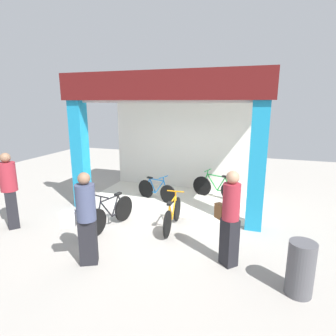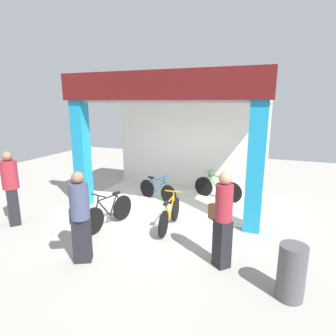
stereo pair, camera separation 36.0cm
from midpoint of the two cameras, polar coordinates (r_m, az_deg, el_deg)
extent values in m
plane|color=#9E9991|center=(7.54, -0.46, -9.63)|extent=(18.19, 18.19, 0.00)
cube|color=beige|center=(8.70, 2.78, -6.39)|extent=(5.10, 2.65, 0.02)
cube|color=silver|center=(9.57, 5.41, 4.53)|extent=(5.10, 0.12, 2.98)
cube|color=#198CBF|center=(8.25, -15.92, 2.67)|extent=(0.37, 0.36, 2.98)
cube|color=#198CBF|center=(6.62, 18.87, -0.09)|extent=(0.37, 0.36, 2.98)
cube|color=#591414|center=(6.82, -1.00, 16.48)|extent=(5.30, 0.20, 0.68)
cube|color=silver|center=(8.19, 3.02, 13.35)|extent=(5.10, 2.65, 0.06)
cylinder|color=black|center=(8.82, -3.12, -4.23)|extent=(0.55, 0.23, 0.57)
cylinder|color=black|center=(8.26, 1.35, -5.44)|extent=(0.55, 0.23, 0.57)
cylinder|color=blue|center=(8.69, -2.12, -4.64)|extent=(0.37, 0.16, 0.07)
cylinder|color=blue|center=(8.58, -1.74, -3.56)|extent=(0.25, 0.11, 0.43)
cylinder|color=blue|center=(8.41, -0.35, -3.87)|extent=(0.34, 0.15, 0.45)
cylinder|color=blue|center=(8.42, -0.92, -2.38)|extent=(0.53, 0.21, 0.05)
cylinder|color=blue|center=(8.70, -2.67, -3.19)|extent=(0.19, 0.09, 0.38)
cylinder|color=blue|center=(8.25, 0.88, -4.04)|extent=(0.17, 0.09, 0.40)
cylinder|color=blue|center=(8.23, 0.46, -2.27)|extent=(0.06, 0.05, 0.12)
cylinder|color=blue|center=(8.22, 0.41, -1.88)|extent=(0.16, 0.39, 0.03)
cube|color=black|center=(8.59, -2.29, -1.93)|extent=(0.19, 0.14, 0.04)
cylinder|color=black|center=(8.62, 14.05, -4.84)|extent=(0.61, 0.21, 0.63)
cylinder|color=black|center=(9.02, 8.40, -3.76)|extent=(0.61, 0.21, 0.63)
cylinder|color=#198C33|center=(8.72, 12.66, -4.73)|extent=(0.41, 0.15, 0.08)
cylinder|color=#198C33|center=(8.69, 12.21, -3.35)|extent=(0.27, 0.11, 0.47)
cylinder|color=#198C33|center=(8.81, 10.45, -2.98)|extent=(0.38, 0.14, 0.49)
cylinder|color=#198C33|center=(8.70, 11.22, -1.68)|extent=(0.59, 0.20, 0.05)
cylinder|color=#198C33|center=(8.60, 13.47, -3.43)|extent=(0.21, 0.09, 0.42)
cylinder|color=#198C33|center=(8.92, 8.99, -2.57)|extent=(0.19, 0.08, 0.43)
cylinder|color=#198C33|center=(8.81, 9.55, -0.95)|extent=(0.06, 0.05, 0.13)
cylinder|color=#198C33|center=(8.79, 9.62, -0.56)|extent=(0.15, 0.43, 0.03)
cube|color=black|center=(8.58, 13.03, -1.85)|extent=(0.21, 0.14, 0.05)
cylinder|color=black|center=(6.32, 0.73, -11.36)|extent=(0.07, 0.61, 0.60)
cylinder|color=black|center=(7.15, 2.98, -8.37)|extent=(0.07, 0.61, 0.60)
cylinder|color=orange|center=(6.52, 1.32, -10.77)|extent=(0.06, 0.41, 0.08)
cylinder|color=orange|center=(6.52, 1.54, -8.91)|extent=(0.05, 0.26, 0.45)
cylinder|color=orange|center=(6.78, 2.24, -7.97)|extent=(0.05, 0.37, 0.47)
cylinder|color=orange|center=(6.59, 1.98, -6.55)|extent=(0.07, 0.58, 0.05)
cylinder|color=orange|center=(6.33, 1.02, -9.38)|extent=(0.04, 0.20, 0.41)
cylinder|color=orange|center=(6.99, 2.80, -7.09)|extent=(0.04, 0.18, 0.42)
cylinder|color=orange|center=(6.83, 2.64, -5.25)|extent=(0.04, 0.05, 0.13)
cylinder|color=orange|center=(6.80, 2.62, -4.79)|extent=(0.42, 0.05, 0.03)
cube|color=black|center=(6.33, 1.25, -7.23)|extent=(0.10, 0.19, 0.05)
cylinder|color=black|center=(7.25, -7.82, -8.02)|extent=(0.17, 0.63, 0.64)
cylinder|color=black|center=(6.59, -13.45, -10.52)|extent=(0.17, 0.63, 0.64)
cylinder|color=black|center=(7.10, -9.04, -8.75)|extent=(0.12, 0.43, 0.08)
cylinder|color=black|center=(6.96, -9.59, -7.39)|extent=(0.09, 0.28, 0.48)
cylinder|color=black|center=(6.75, -11.34, -8.07)|extent=(0.11, 0.39, 0.50)
cylinder|color=black|center=(6.75, -10.70, -5.93)|extent=(0.15, 0.61, 0.05)
cylinder|color=black|center=(7.10, -8.44, -6.72)|extent=(0.08, 0.21, 0.43)
cylinder|color=black|center=(6.57, -12.93, -8.53)|extent=(0.07, 0.19, 0.44)
cylinder|color=black|center=(6.53, -12.50, -6.03)|extent=(0.04, 0.06, 0.13)
cylinder|color=black|center=(6.52, -12.47, -5.47)|extent=(0.44, 0.12, 0.03)
cube|color=black|center=(6.96, -8.99, -5.10)|extent=(0.13, 0.21, 0.05)
cube|color=black|center=(7.77, -27.71, -6.91)|extent=(0.41, 0.40, 0.92)
cylinder|color=maroon|center=(7.55, -28.36, -1.23)|extent=(0.52, 0.52, 0.67)
sphere|color=#8C664C|center=(7.47, -28.74, 2.11)|extent=(0.23, 0.23, 0.23)
cube|color=white|center=(7.96, -28.11, -3.08)|extent=(0.29, 0.28, 0.22)
cube|color=black|center=(5.59, -15.22, -13.90)|extent=(0.39, 0.36, 0.86)
cylinder|color=#3F4766|center=(5.29, -15.73, -6.50)|extent=(0.47, 0.47, 0.67)
sphere|color=#8C664C|center=(5.16, -16.03, -1.86)|extent=(0.22, 0.22, 0.22)
cube|color=white|center=(5.45, -18.88, -9.39)|extent=(0.29, 0.25, 0.28)
cube|color=black|center=(5.36, 12.88, -14.74)|extent=(0.37, 0.36, 0.90)
cylinder|color=maroon|center=(5.05, 13.34, -6.90)|extent=(0.44, 0.44, 0.66)
sphere|color=tan|center=(4.92, 13.61, -2.03)|extent=(0.23, 0.23, 0.23)
cube|color=brown|center=(5.36, 11.28, -8.82)|extent=(0.25, 0.25, 0.28)
cylinder|color=#4C4C51|center=(4.94, 25.83, -18.55)|extent=(0.41, 0.41, 0.88)
camera|label=1|loc=(0.18, -88.67, 0.31)|focal=29.99mm
camera|label=2|loc=(0.18, 91.33, -0.31)|focal=29.99mm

